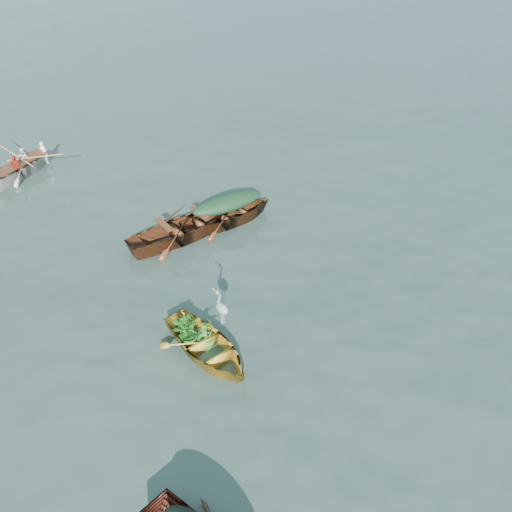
{
  "coord_description": "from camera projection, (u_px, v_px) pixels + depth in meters",
  "views": [
    {
      "loc": [
        -6.83,
        -7.1,
        8.86
      ],
      "look_at": [
        0.38,
        1.81,
        0.5
      ],
      "focal_mm": 35.0,
      "sensor_mm": 36.0,
      "label": 1
    }
  ],
  "objects": [
    {
      "name": "ground",
      "position": [
        288.0,
        308.0,
        13.15
      ],
      "size": [
        140.0,
        140.0,
        0.0
      ],
      "primitive_type": "plane",
      "color": "#2F423B",
      "rests_on": "ground"
    },
    {
      "name": "green_tarp_cover",
      "position": [
        228.0,
        202.0,
        16.05
      ],
      "size": [
        2.58,
        1.05,
        0.52
      ],
      "primitive_type": "ellipsoid",
      "rotation": [
        0.0,
        0.0,
        1.46
      ],
      "color": "#14311D",
      "rests_on": "green_tarp_boat"
    },
    {
      "name": "heron",
      "position": [
        222.0,
        314.0,
        11.61
      ],
      "size": [
        0.3,
        0.41,
        0.92
      ],
      "primitive_type": null,
      "rotation": [
        0.0,
        0.0,
        0.04
      ],
      "color": "#969A9E",
      "rests_on": "yellow_dinghy"
    },
    {
      "name": "thwart_benches",
      "position": [
        182.0,
        222.0,
        15.43
      ],
      "size": [
        2.55,
        1.04,
        0.04
      ],
      "primitive_type": null,
      "rotation": [
        0.0,
        0.0,
        1.53
      ],
      "color": "#482710",
      "rests_on": "open_wooden_boat"
    },
    {
      "name": "green_tarp_boat",
      "position": [
        228.0,
        223.0,
        16.52
      ],
      "size": [
        4.7,
        1.9,
        1.08
      ],
      "primitive_type": "imported",
      "rotation": [
        0.0,
        0.0,
        1.46
      ],
      "color": "#542813",
      "rests_on": "ground"
    },
    {
      "name": "oars",
      "position": [
        20.0,
        162.0,
        19.07
      ],
      "size": [
        1.74,
        2.58,
        0.06
      ],
      "primitive_type": null,
      "rotation": [
        0.0,
        0.0,
        2.05
      ],
      "color": "olive",
      "rests_on": "rowed_boat"
    },
    {
      "name": "rowed_boat",
      "position": [
        24.0,
        175.0,
        19.38
      ],
      "size": [
        4.4,
        3.13,
        1.02
      ],
      "primitive_type": "imported",
      "rotation": [
        0.0,
        0.0,
        2.05
      ],
      "color": "silver",
      "rests_on": "ground"
    },
    {
      "name": "open_wooden_boat",
      "position": [
        184.0,
        239.0,
        15.8
      ],
      "size": [
        5.09,
        1.77,
        1.22
      ],
      "primitive_type": "imported",
      "rotation": [
        0.0,
        0.0,
        1.53
      ],
      "color": "#5B2A16",
      "rests_on": "ground"
    },
    {
      "name": "yellow_dinghy",
      "position": [
        207.0,
        354.0,
        11.83
      ],
      "size": [
        1.64,
        3.51,
        0.95
      ],
      "primitive_type": "imported",
      "rotation": [
        0.0,
        0.0,
        0.04
      ],
      "color": "gold",
      "rests_on": "ground"
    },
    {
      "name": "rowers",
      "position": [
        17.0,
        153.0,
        18.86
      ],
      "size": [
        3.2,
        2.42,
        0.76
      ],
      "primitive_type": "imported",
      "rotation": [
        0.0,
        0.0,
        2.05
      ],
      "color": "white",
      "rests_on": "rowed_boat"
    },
    {
      "name": "dinghy_weeds",
      "position": [
        192.0,
        318.0,
        11.72
      ],
      "size": [
        0.74,
        0.93,
        0.6
      ],
      "primitive_type": "imported",
      "rotation": [
        0.0,
        0.0,
        0.04
      ],
      "color": "#276D1C",
      "rests_on": "yellow_dinghy"
    }
  ]
}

